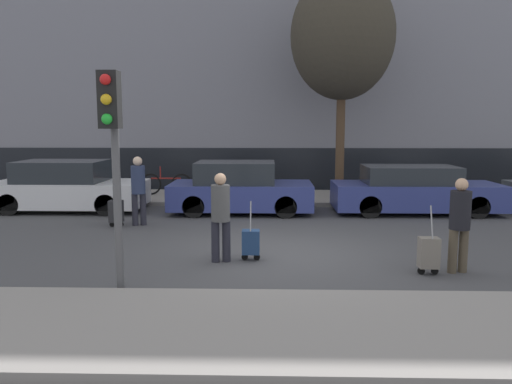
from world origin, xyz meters
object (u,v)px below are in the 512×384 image
parked_car_2 (414,191)px  pedestrian_center (221,212)px  trolley_center (251,242)px  traffic_light (112,136)px  pedestrian_left (138,187)px  pedestrian_right (460,220)px  parked_car_0 (67,187)px  parked_bicycle (166,184)px  parked_car_1 (240,189)px  trolley_left (116,211)px  trolley_right (429,253)px  bare_tree_near_crossing (343,36)px

parked_car_2 → pedestrian_center: (-4.94, -5.14, 0.28)m
trolley_center → traffic_light: (-1.90, -1.85, 1.97)m
pedestrian_left → pedestrian_right: bearing=-53.2°
parked_car_0 → pedestrian_left: size_ratio=2.54×
parked_car_2 → parked_bicycle: 7.96m
parked_car_0 → parked_car_1: parked_car_0 is taller
trolley_left → traffic_light: bearing=-72.7°
parked_car_1 → trolley_right: 6.77m
parked_bicycle → traffic_light: bearing=-82.6°
parked_car_2 → trolley_right: bearing=-103.6°
trolley_left → bare_tree_near_crossing: (5.99, 4.32, 4.82)m
pedestrian_left → trolley_left: size_ratio=1.43×
trolley_center → traffic_light: 3.30m
parked_car_0 → parked_car_2: bearing=-1.0°
traffic_light → trolley_left: bearing=107.3°
parked_car_2 → trolley_right: 6.00m
trolley_center → pedestrian_right: pedestrian_right is taller
trolley_left → parked_bicycle: size_ratio=0.67×
parked_car_0 → pedestrian_left: bearing=-38.4°
pedestrian_center → bare_tree_near_crossing: bearing=-124.8°
pedestrian_left → trolley_center: size_ratio=1.55×
parked_car_1 → pedestrian_left: 3.04m
pedestrian_right → trolley_right: 0.77m
parked_car_0 → parked_car_1: (5.00, -0.21, -0.00)m
parked_car_2 → parked_bicycle: parked_car_2 is taller
parked_car_1 → pedestrian_center: 5.11m
traffic_light → parked_bicycle: (-1.23, 9.46, -1.82)m
parked_car_2 → traffic_light: bearing=-132.5°
pedestrian_center → pedestrian_right: pedestrian_center is taller
parked_car_0 → traffic_light: (3.60, -7.04, 1.64)m
trolley_right → pedestrian_center: bearing=168.9°
parked_car_1 → parked_bicycle: 3.72m
parked_car_2 → pedestrian_left: pedestrian_left is taller
pedestrian_right → trolley_left: bearing=138.0°
parked_car_1 → trolley_right: bearing=-59.0°
trolley_left → pedestrian_right: size_ratio=0.74×
parked_car_2 → trolley_left: parked_car_2 is taller
pedestrian_right → traffic_light: size_ratio=0.50×
pedestrian_left → trolley_left: bearing=-179.9°
pedestrian_right → trolley_right: (-0.53, -0.14, -0.53)m
pedestrian_left → bare_tree_near_crossing: 8.06m
parked_car_2 → parked_car_1: bearing=-179.6°
trolley_right → pedestrian_right: bearing=14.7°
pedestrian_left → pedestrian_center: bearing=-76.6°
parked_car_1 → pedestrian_center: pedestrian_center is taller
trolley_left → pedestrian_center: pedestrian_center is taller
pedestrian_left → trolley_right: pedestrian_left is taller
pedestrian_center → trolley_center: size_ratio=1.47×
parked_car_0 → pedestrian_right: bearing=-33.0°
bare_tree_near_crossing → parked_car_1: bearing=-144.3°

